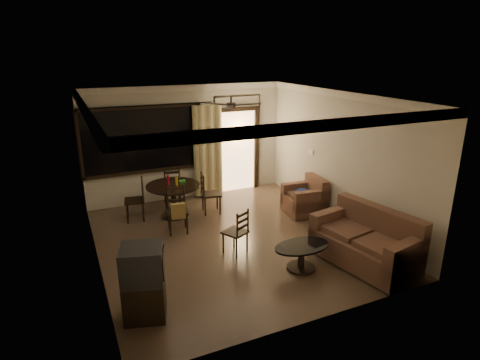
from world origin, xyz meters
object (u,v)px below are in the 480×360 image
dining_chair_east (211,201)px  dining_chair_south (178,218)px  dining_chair_north (173,194)px  side_chair (236,240)px  coffee_table (302,253)px  armchair (306,199)px  dining_chair_west (136,208)px  dining_table (173,191)px  tv_cabinet (144,282)px  sofa (367,243)px

dining_chair_east → dining_chair_south: same height
dining_chair_north → side_chair: (0.43, -2.79, -0.02)m
coffee_table → side_chair: bearing=129.1°
armchair → coffee_table: (-1.45, -2.08, -0.04)m
dining_chair_west → dining_chair_north: size_ratio=1.00×
dining_chair_west → dining_chair_south: same height
dining_table → side_chair: size_ratio=1.36×
tv_cabinet → dining_chair_east: bearing=72.2°
dining_table → armchair: size_ratio=1.35×
dining_chair_east → side_chair: bearing=-177.0°
armchair → coffee_table: 2.54m
dining_chair_south → tv_cabinet: bearing=-105.1°
dining_chair_west → dining_table: bearing=90.1°
coffee_table → side_chair: size_ratio=1.14×
tv_cabinet → sofa: 3.85m
dining_chair_east → armchair: (1.99, -0.90, 0.05)m
coffee_table → side_chair: 1.26m
dining_chair_north → dining_chair_south: bearing=89.1°
tv_cabinet → armchair: tv_cabinet is taller
tv_cabinet → coffee_table: (2.70, 0.20, -0.25)m
tv_cabinet → sofa: size_ratio=0.56×
dining_chair_south → side_chair: dining_chair_south is taller
tv_cabinet → side_chair: bearing=48.2°
dining_chair_west → sofa: (3.34, -3.57, 0.10)m
dining_chair_north → coffee_table: bearing=118.3°
dining_table → side_chair: (0.56, -2.15, -0.33)m
tv_cabinet → coffee_table: 2.72m
coffee_table → dining_chair_north: bearing=107.9°
dining_chair_north → side_chair: dining_chair_north is taller
dining_chair_east → dining_chair_north: (-0.68, 0.80, 0.00)m
dining_table → dining_chair_west: dining_table is taller
dining_chair_west → side_chair: dining_chair_west is taller
tv_cabinet → armchair: (4.15, 2.28, -0.21)m
tv_cabinet → dining_chair_west: bearing=98.0°
dining_chair_south → sofa: bearing=-33.6°
coffee_table → dining_chair_east: bearing=100.2°
dining_chair_west → dining_chair_north: same height
dining_chair_north → armchair: size_ratio=1.08×
dining_table → sofa: bearing=-53.7°
tv_cabinet → sofa: (3.85, -0.09, -0.16)m
dining_chair_west → dining_chair_east: 1.67m
dining_chair_east → tv_cabinet: tv_cabinet is taller
dining_table → coffee_table: size_ratio=1.19×
dining_chair_west → side_chair: bearing=41.5°
armchair → side_chair: 2.50m
dining_table → dining_chair_south: dining_table is taller
dining_table → dining_chair_south: 0.90m
side_chair → dining_table: bearing=-102.5°
dining_chair_east → coffee_table: (0.54, -2.98, 0.01)m
dining_chair_west → dining_chair_east: bearing=90.0°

